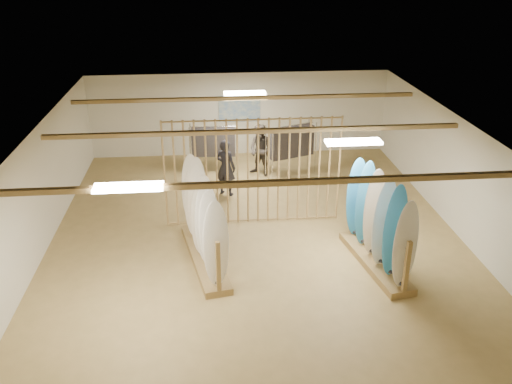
{
  "coord_description": "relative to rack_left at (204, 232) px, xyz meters",
  "views": [
    {
      "loc": [
        -1.09,
        -11.74,
        6.51
      ],
      "look_at": [
        0.0,
        0.0,
        1.2
      ],
      "focal_mm": 38.0,
      "sensor_mm": 36.0,
      "label": 1
    }
  ],
  "objects": [
    {
      "name": "bamboo_partition",
      "position": [
        1.27,
        1.83,
        0.67
      ],
      "size": [
        4.45,
        0.05,
        2.78
      ],
      "color": "tan",
      "rests_on": "ground"
    },
    {
      "name": "wall_right",
      "position": [
        6.27,
        1.03,
        0.67
      ],
      "size": [
        0.0,
        12.0,
        12.0
      ],
      "primitive_type": "plane",
      "rotation": [
        1.57,
        0.0,
        -1.57
      ],
      "color": "silver",
      "rests_on": "ground"
    },
    {
      "name": "shopper_a",
      "position": [
        0.64,
        3.62,
        0.21
      ],
      "size": [
        0.83,
        0.75,
        1.88
      ],
      "primitive_type": "imported",
      "rotation": [
        0.0,
        0.0,
        2.61
      ],
      "color": "#222128",
      "rests_on": "floor"
    },
    {
      "name": "ceiling",
      "position": [
        1.27,
        1.03,
        2.07
      ],
      "size": [
        12.0,
        12.0,
        0.0
      ],
      "primitive_type": "plane",
      "rotation": [
        3.14,
        0.0,
        0.0
      ],
      "color": "#98948F",
      "rests_on": "ground"
    },
    {
      "name": "floor",
      "position": [
        1.27,
        1.03,
        -0.73
      ],
      "size": [
        12.0,
        12.0,
        0.0
      ],
      "primitive_type": "plane",
      "color": "tan",
      "rests_on": "ground"
    },
    {
      "name": "wall_left",
      "position": [
        -3.73,
        1.03,
        0.67
      ],
      "size": [
        0.0,
        12.0,
        12.0
      ],
      "primitive_type": "plane",
      "rotation": [
        1.57,
        0.0,
        1.57
      ],
      "color": "silver",
      "rests_on": "ground"
    },
    {
      "name": "clothing_rack_a",
      "position": [
        0.34,
        5.38,
        0.28
      ],
      "size": [
        1.45,
        0.43,
        1.55
      ],
      "rotation": [
        0.0,
        0.0,
        -0.05
      ],
      "color": "silver",
      "rests_on": "floor"
    },
    {
      "name": "light_panels",
      "position": [
        1.27,
        1.03,
        2.01
      ],
      "size": [
        1.2,
        0.35,
        0.06
      ],
      "primitive_type": "cube",
      "color": "white",
      "rests_on": "ground"
    },
    {
      "name": "poster",
      "position": [
        1.27,
        7.01,
        0.87
      ],
      "size": [
        1.4,
        0.03,
        0.9
      ],
      "primitive_type": "cube",
      "color": "#336FB4",
      "rests_on": "ground"
    },
    {
      "name": "wall_front",
      "position": [
        1.27,
        -4.97,
        0.67
      ],
      "size": [
        12.0,
        0.0,
        12.0
      ],
      "primitive_type": "plane",
      "rotation": [
        -1.57,
        0.0,
        0.0
      ],
      "color": "silver",
      "rests_on": "ground"
    },
    {
      "name": "rack_left",
      "position": [
        0.0,
        0.0,
        0.0
      ],
      "size": [
        1.15,
        3.1,
        2.13
      ],
      "rotation": [
        0.0,
        0.0,
        0.19
      ],
      "color": "#9C7C47",
      "rests_on": "floor"
    },
    {
      "name": "wall_back",
      "position": [
        1.27,
        7.03,
        0.67
      ],
      "size": [
        12.0,
        0.0,
        12.0
      ],
      "primitive_type": "plane",
      "rotation": [
        1.57,
        0.0,
        0.0
      ],
      "color": "silver",
      "rests_on": "ground"
    },
    {
      "name": "clothing_rack_b",
      "position": [
        2.72,
        4.97,
        0.34
      ],
      "size": [
        1.47,
        0.89,
        1.65
      ],
      "rotation": [
        0.0,
        0.0,
        0.38
      ],
      "color": "silver",
      "rests_on": "floor"
    },
    {
      "name": "shopper_b",
      "position": [
        1.79,
        4.99,
        0.19
      ],
      "size": [
        1.13,
        1.1,
        1.85
      ],
      "primitive_type": "imported",
      "rotation": [
        0.0,
        0.0,
        -0.66
      ],
      "color": "#312B26",
      "rests_on": "floor"
    },
    {
      "name": "ceiling_slats",
      "position": [
        1.27,
        1.03,
        1.99
      ],
      "size": [
        9.5,
        6.12,
        0.1
      ],
      "primitive_type": "cube",
      "color": "#9C7C47",
      "rests_on": "ground"
    },
    {
      "name": "rack_right",
      "position": [
        3.81,
        -0.55,
        0.01
      ],
      "size": [
        1.03,
        2.75,
        2.17
      ],
      "rotation": [
        0.0,
        0.0,
        0.17
      ],
      "color": "#9C7C47",
      "rests_on": "floor"
    }
  ]
}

